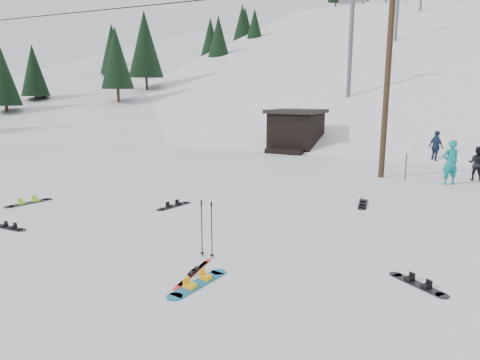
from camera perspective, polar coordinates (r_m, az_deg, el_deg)
The scene contains 21 objects.
ground at distance 9.16m, azimuth -13.14°, elevation -13.30°, with size 200.00×200.00×0.00m, color silver.
ski_slope at distance 63.35m, azimuth 22.94°, elevation -3.89°, with size 60.00×75.00×45.00m, color white.
ridge_left at distance 69.87m, azimuth -8.43°, elevation -0.88°, with size 34.00×85.00×38.00m, color silver.
treeline_left at distance 60.94m, azimuth -11.82°, elevation 7.66°, with size 20.00×64.00×10.00m, color black, non-canonical shape.
treeline_crest at distance 92.34m, azimuth 25.71°, elevation 8.00°, with size 50.00×6.00×10.00m, color black, non-canonical shape.
utility_pole at distance 20.44m, azimuth 19.10°, elevation 13.36°, with size 2.00×0.26×9.00m.
trail_sign at distance 20.00m, azimuth 21.35°, elevation 3.46°, with size 0.50×0.09×1.85m.
lift_hut at distance 29.17m, azimuth 7.44°, elevation 6.60°, with size 3.40×4.10×2.75m.
lift_tower_near at distance 37.59m, azimuth 14.56°, elevation 17.33°, with size 2.20×0.36×8.00m.
lift_tower_mid at distance 57.89m, azimuth 20.30°, elevation 21.32°, with size 2.20×0.36×8.00m.
hero_snowboard at distance 8.92m, azimuth -5.64°, elevation -13.51°, with size 0.45×1.68×0.12m.
hero_skis at distance 9.42m, azimuth -6.23°, elevation -12.17°, with size 0.37×1.65×0.09m.
ski_poles at distance 10.06m, azimuth -4.46°, elevation -6.47°, with size 0.38×0.10×1.36m.
board_scatter_a at distance 14.00m, azimuth -28.47°, elevation -5.57°, with size 1.31×0.32×0.09m.
board_scatter_b at distance 14.80m, azimuth -8.80°, elevation -3.40°, with size 0.48×1.46×0.10m.
board_scatter_c at distance 16.77m, azimuth -26.34°, elevation -2.70°, with size 0.54×1.66×0.12m.
board_scatter_d at distance 9.55m, azimuth 22.61°, elevation -12.67°, with size 1.20×0.84×0.10m.
board_scatter_f at distance 15.45m, azimuth 16.06°, elevation -3.08°, with size 0.51×1.53×0.11m.
skier_teal at distance 20.03m, azimuth 26.23°, elevation 2.12°, with size 0.69×0.45×1.89m, color #0C807B.
skier_dark at distance 21.58m, azimuth 29.04°, elevation 1.94°, with size 0.74×0.57×1.51m, color black.
skier_navy at distance 25.95m, azimuth 24.67°, elevation 4.02°, with size 1.05×0.44×1.79m, color #1A2743.
Camera 1 is at (5.69, -6.09, 3.79)m, focal length 32.00 mm.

